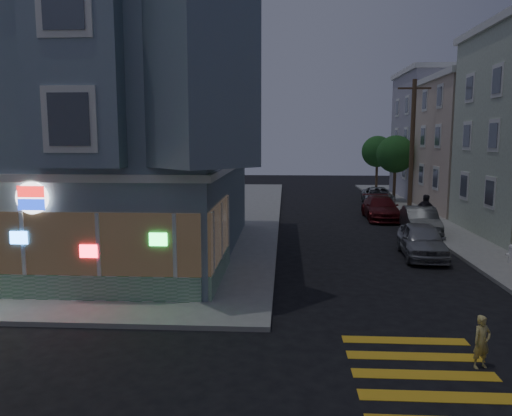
# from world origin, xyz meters

# --- Properties ---
(ground) EXTENTS (120.00, 120.00, 0.00)m
(ground) POSITION_xyz_m (0.00, 0.00, 0.00)
(ground) COLOR black
(ground) RESTS_ON ground
(sidewalk_nw) EXTENTS (33.00, 42.00, 0.15)m
(sidewalk_nw) POSITION_xyz_m (-13.50, 23.00, 0.07)
(sidewalk_nw) COLOR gray
(sidewalk_nw) RESTS_ON ground
(corner_building) EXTENTS (14.60, 14.60, 11.40)m
(corner_building) POSITION_xyz_m (-6.00, 10.98, 5.82)
(corner_building) COLOR slate
(corner_building) RESTS_ON sidewalk_nw
(row_house_d) EXTENTS (12.00, 8.60, 10.50)m
(row_house_d) POSITION_xyz_m (19.50, 34.00, 5.40)
(row_house_d) COLOR #9894A3
(row_house_d) RESTS_ON sidewalk_ne
(utility_pole) EXTENTS (2.20, 0.30, 9.00)m
(utility_pole) POSITION_xyz_m (12.00, 24.00, 4.80)
(utility_pole) COLOR #4C3826
(utility_pole) RESTS_ON sidewalk_ne
(street_tree_near) EXTENTS (3.00, 3.00, 5.30)m
(street_tree_near) POSITION_xyz_m (12.20, 30.00, 3.94)
(street_tree_near) COLOR #4C3826
(street_tree_near) RESTS_ON sidewalk_ne
(street_tree_far) EXTENTS (3.00, 3.00, 5.30)m
(street_tree_far) POSITION_xyz_m (12.20, 38.00, 3.94)
(street_tree_far) COLOR #4C3826
(street_tree_far) RESTS_ON sidewalk_ne
(running_child) EXTENTS (0.53, 0.44, 1.24)m
(running_child) POSITION_xyz_m (7.88, 0.20, 0.62)
(running_child) COLOR tan
(running_child) RESTS_ON ground
(pedestrian_a) EXTENTS (1.03, 0.86, 1.90)m
(pedestrian_a) POSITION_xyz_m (11.30, 17.63, 1.10)
(pedestrian_a) COLOR black
(pedestrian_a) RESTS_ON sidewalk_ne
(pedestrian_b) EXTENTS (1.22, 0.88, 1.92)m
(pedestrian_b) POSITION_xyz_m (11.30, 17.53, 1.11)
(pedestrian_b) COLOR #242129
(pedestrian_b) RESTS_ON sidewalk_ne
(parked_car_a) EXTENTS (2.12, 4.55, 1.51)m
(parked_car_a) POSITION_xyz_m (9.40, 11.04, 0.75)
(parked_car_a) COLOR #929599
(parked_car_a) RESTS_ON ground
(parked_car_b) EXTENTS (2.00, 4.72, 1.51)m
(parked_car_b) POSITION_xyz_m (10.70, 16.24, 0.76)
(parked_car_b) COLOR #343739
(parked_car_b) RESTS_ON ground
(parked_car_c) EXTENTS (2.13, 5.07, 1.46)m
(parked_car_c) POSITION_xyz_m (9.55, 21.44, 0.73)
(parked_car_c) COLOR #591418
(parked_car_c) RESTS_ON ground
(parked_car_d) EXTENTS (2.53, 5.00, 1.35)m
(parked_car_d) POSITION_xyz_m (10.70, 28.90, 0.68)
(parked_car_d) COLOR #909499
(parked_car_d) RESTS_ON ground
(traffic_signal) EXTENTS (0.58, 0.51, 4.58)m
(traffic_signal) POSITION_xyz_m (0.00, 4.88, 3.25)
(traffic_signal) COLOR black
(traffic_signal) RESTS_ON sidewalk_nw
(fire_hydrant) EXTENTS (0.46, 0.26, 0.79)m
(fire_hydrant) POSITION_xyz_m (12.62, 9.57, 0.57)
(fire_hydrant) COLOR white
(fire_hydrant) RESTS_ON sidewalk_ne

